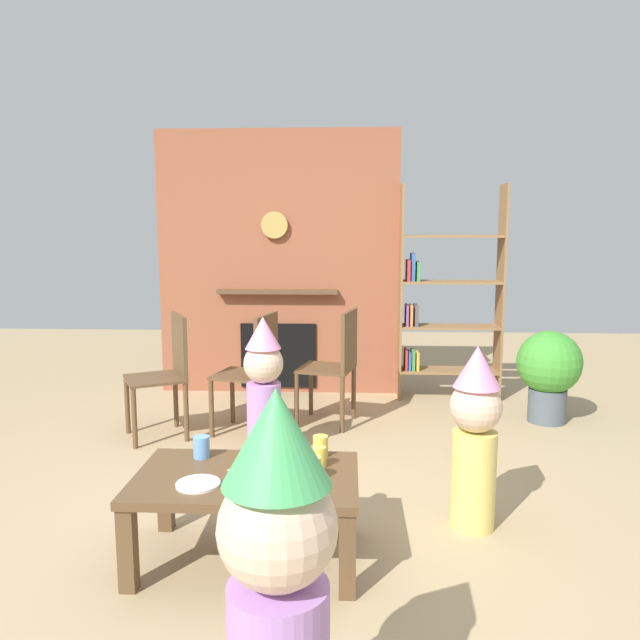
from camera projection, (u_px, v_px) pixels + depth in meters
ground_plane at (288, 516)px, 3.27m from camera, size 12.00×12.00×0.00m
brick_fireplace_feature at (279, 264)px, 5.68m from camera, size 2.20×0.28×2.40m
bookshelf at (443, 301)px, 5.45m from camera, size 0.90×0.28×1.90m
coffee_table at (247, 488)px, 2.79m from camera, size 1.01×0.63×0.41m
paper_cup_near_left at (201, 447)px, 2.98m from camera, size 0.08×0.08×0.11m
paper_cup_near_right at (320, 446)px, 3.00m from camera, size 0.07×0.07×0.10m
paper_cup_center at (312, 469)px, 2.71m from camera, size 0.08×0.08×0.11m
paper_cup_far_left at (320, 457)px, 2.86m from camera, size 0.06×0.06×0.10m
paper_plate_front at (198, 484)px, 2.66m from camera, size 0.19×0.19×0.01m
paper_plate_rear at (268, 478)px, 2.73m from camera, size 0.16×0.16×0.01m
birthday_cake_slice at (296, 449)px, 3.00m from camera, size 0.10×0.10×0.08m
table_fork at (242, 467)px, 2.87m from camera, size 0.12×0.12×0.01m
child_with_cone_hat at (278, 588)px, 1.58m from camera, size 0.31×0.31×1.13m
child_in_pink at (475, 433)px, 3.08m from camera, size 0.26×0.26×0.94m
child_by_the_chairs at (264, 384)px, 4.04m from camera, size 0.26×0.26×0.95m
dining_chair_left at (167, 368)px, 4.48m from camera, size 0.54×0.54×0.90m
dining_chair_middle at (255, 366)px, 4.53m from camera, size 0.49×0.49×0.90m
dining_chair_right at (337, 360)px, 4.73m from camera, size 0.49×0.49×0.90m
potted_plant_tall at (549, 369)px, 4.81m from camera, size 0.50×0.50×0.73m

